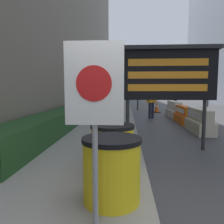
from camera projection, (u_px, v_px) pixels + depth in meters
sidewalk_left at (19, 216)px, 2.69m from camera, size 3.39×56.00×0.16m
hedge_strip at (53, 123)px, 7.23m from camera, size 0.90×7.64×0.70m
bare_tree at (78, 88)px, 11.54m from camera, size 1.54×1.64×2.78m
barrel_drum_foreground at (112, 169)px, 2.87m from camera, size 0.78×0.78×0.86m
barrel_drum_middle at (112, 148)px, 3.89m from camera, size 0.78×0.78×0.86m
warning_sign at (94, 99)px, 2.23m from camera, size 0.60×0.08×1.96m
message_board at (167, 74)px, 5.79m from camera, size 2.69×0.36×2.76m
jersey_barrier_cream at (199, 122)px, 8.31m from camera, size 0.62×1.92×0.90m
jersey_barrier_orange_far at (184, 116)px, 10.59m from camera, size 0.59×1.79×0.82m
jersey_barrier_white at (174, 110)px, 12.71m from camera, size 0.65×2.16×0.94m
traffic_cone_near at (181, 113)px, 11.96m from camera, size 0.37×0.37×0.66m
traffic_cone_mid at (157, 107)px, 15.34m from camera, size 0.43×0.43×0.77m
traffic_light_near_curb at (138, 70)px, 17.05m from camera, size 0.28×0.44×4.38m
traffic_light_far_side at (209, 77)px, 20.19m from camera, size 0.28×0.45×3.83m
pedestrian_worker at (175, 97)px, 16.19m from camera, size 0.36×0.51×1.80m
pedestrian_passerby at (151, 99)px, 12.31m from camera, size 0.56×0.49×1.84m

